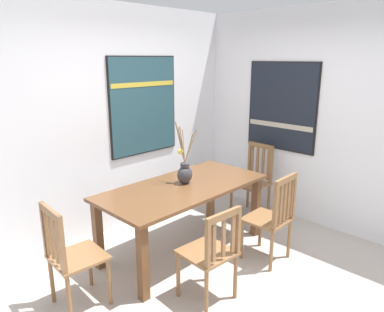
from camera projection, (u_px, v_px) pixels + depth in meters
name	position (u px, v px, depth m)	size (l,w,h in m)	color
ground_plane	(232.00, 286.00, 3.44)	(6.40, 6.40, 0.03)	#B2A89E
wall_back	(113.00, 121.00, 4.33)	(6.40, 0.12, 2.70)	silver
wall_side	(331.00, 121.00, 4.36)	(0.12, 6.40, 2.70)	silver
dining_table	(184.00, 195.00, 3.89)	(1.87, 0.89, 0.76)	brown
centerpiece_vase	(185.00, 172.00, 3.90)	(0.26, 0.21, 0.68)	#333338
chair_0	(71.00, 255.00, 3.02)	(0.45, 0.45, 0.95)	brown
chair_1	(272.00, 216.00, 3.72)	(0.43, 0.43, 0.96)	brown
chair_2	(254.00, 179.00, 4.87)	(0.44, 0.44, 0.97)	brown
chair_3	(211.00, 252.00, 3.10)	(0.45, 0.45, 0.89)	brown
painting_on_back_wall	(144.00, 106.00, 4.53)	(1.03, 0.05, 1.22)	black
painting_on_side_wall	(282.00, 107.00, 4.71)	(0.05, 1.00, 1.15)	black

